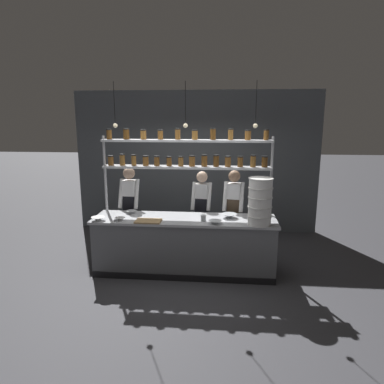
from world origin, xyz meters
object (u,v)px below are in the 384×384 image
object	(u,v)px
chef_right	(233,209)
prep_bowl_center_front	(131,212)
prep_bowl_far_left	(120,219)
prep_bowl_center_back	(229,216)
prep_bowl_near_left	(98,219)
cutting_board	(148,221)
container_stack	(260,201)
spice_shelf_unit	(187,157)
serving_cup_front	(203,218)
chef_center	(202,208)
chef_left	(130,206)
prep_bowl_near_right	(215,222)

from	to	relation	value
chef_right	prep_bowl_center_front	size ratio (longest dim) A/B	9.04
prep_bowl_far_left	prep_bowl_center_back	bearing A→B (deg)	9.89
prep_bowl_near_left	prep_bowl_center_front	world-z (taller)	prep_bowl_near_left
chef_right	cutting_board	xyz separation A→B (m)	(-1.35, -0.87, 0.01)
container_stack	prep_bowl_center_front	bearing A→B (deg)	168.42
container_stack	cutting_board	size ratio (longest dim) A/B	1.79
prep_bowl_center_back	spice_shelf_unit	bearing A→B (deg)	160.96
spice_shelf_unit	cutting_board	distance (m)	1.23
prep_bowl_far_left	serving_cup_front	size ratio (longest dim) A/B	1.69
spice_shelf_unit	prep_bowl_near_left	size ratio (longest dim) A/B	13.12
prep_bowl_near_left	prep_bowl_far_left	bearing A→B (deg)	7.02
spice_shelf_unit	chef_center	bearing A→B (deg)	61.68
chef_center	chef_right	world-z (taller)	chef_right
chef_center	prep_bowl_center_back	bearing A→B (deg)	-46.29
prep_bowl_center_front	serving_cup_front	world-z (taller)	serving_cup_front
chef_left	serving_cup_front	size ratio (longest dim) A/B	16.82
container_stack	prep_bowl_center_front	world-z (taller)	container_stack
prep_bowl_center_front	prep_bowl_far_left	size ratio (longest dim) A/B	1.08
prep_bowl_near_right	chef_center	bearing A→B (deg)	104.71
prep_bowl_center_back	chef_center	bearing A→B (deg)	125.94
chef_right	cutting_board	distance (m)	1.60
cutting_board	chef_right	bearing A→B (deg)	32.96
chef_right	prep_bowl_center_front	bearing A→B (deg)	-155.90
chef_left	prep_bowl_near_left	xyz separation A→B (m)	(-0.28, -0.86, 0.00)
chef_left	container_stack	world-z (taller)	chef_left
chef_center	container_stack	distance (m)	1.42
spice_shelf_unit	serving_cup_front	bearing A→B (deg)	-56.30
chef_left	chef_center	size ratio (longest dim) A/B	1.05
prep_bowl_near_left	serving_cup_front	bearing A→B (deg)	4.27
prep_bowl_near_right	serving_cup_front	size ratio (longest dim) A/B	2.03
chef_center	prep_bowl_far_left	xyz separation A→B (m)	(-1.23, -0.98, 0.05)
cutting_board	prep_bowl_near_right	xyz separation A→B (m)	(1.04, -0.02, 0.01)
spice_shelf_unit	container_stack	distance (m)	1.43
serving_cup_front	prep_bowl_far_left	bearing A→B (deg)	-176.45
serving_cup_front	chef_center	bearing A→B (deg)	95.20
serving_cup_front	prep_bowl_center_front	bearing A→B (deg)	165.04
prep_bowl_near_right	prep_bowl_near_left	bearing A→B (deg)	179.74
spice_shelf_unit	chef_left	bearing A→B (deg)	165.71
prep_bowl_center_back	serving_cup_front	size ratio (longest dim) A/B	2.54
serving_cup_front	container_stack	bearing A→B (deg)	-6.52
chef_right	prep_bowl_near_right	world-z (taller)	chef_right
chef_left	chef_center	xyz separation A→B (m)	(1.29, 0.16, -0.05)
chef_left	chef_right	world-z (taller)	chef_left
chef_left	prep_bowl_center_back	distance (m)	1.86
spice_shelf_unit	chef_center	size ratio (longest dim) A/B	1.81
container_stack	chef_center	bearing A→B (deg)	133.30
spice_shelf_unit	cutting_board	world-z (taller)	spice_shelf_unit
prep_bowl_center_back	prep_bowl_near_right	world-z (taller)	prep_bowl_center_back
prep_bowl_center_front	prep_bowl_far_left	xyz separation A→B (m)	(-0.07, -0.41, -0.00)
prep_bowl_center_front	prep_bowl_center_back	world-z (taller)	prep_bowl_center_back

